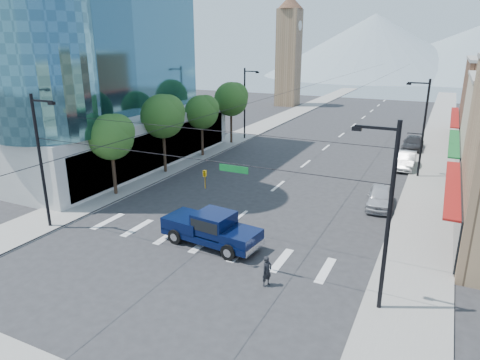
{
  "coord_description": "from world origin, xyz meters",
  "views": [
    {
      "loc": [
        12.46,
        -19.4,
        12.0
      ],
      "look_at": [
        0.3,
        5.72,
        3.0
      ],
      "focal_mm": 32.0,
      "sensor_mm": 36.0,
      "label": 1
    }
  ],
  "objects": [
    {
      "name": "parked_car_mid",
      "position": [
        9.4,
        24.69,
        0.83
      ],
      "size": [
        1.77,
        5.03,
        1.66
      ],
      "primitive_type": "imported",
      "rotation": [
        0.0,
        0.0,
        0.0
      ],
      "color": "#BDBDBD",
      "rests_on": "ground"
    },
    {
      "name": "sidewalk_left",
      "position": [
        -12.0,
        40.0,
        0.07
      ],
      "size": [
        4.0,
        120.0,
        0.15
      ],
      "primitive_type": "cube",
      "color": "gray",
      "rests_on": "ground"
    },
    {
      "name": "tree_near",
      "position": [
        -11.07,
        6.1,
        4.99
      ],
      "size": [
        3.65,
        3.64,
        6.71
      ],
      "color": "black",
      "rests_on": "ground"
    },
    {
      "name": "mountain_right",
      "position": [
        20.0,
        160.0,
        9.0
      ],
      "size": [
        90.0,
        90.0,
        18.0
      ],
      "primitive_type": "cone",
      "color": "gray",
      "rests_on": "ground"
    },
    {
      "name": "office_tower",
      "position": [
        -26.26,
        13.85,
        14.45
      ],
      "size": [
        29.5,
        27.0,
        30.0
      ],
      "color": "#B7B7B2",
      "rests_on": "ground"
    },
    {
      "name": "parked_car_far",
      "position": [
        9.4,
        33.22,
        0.79
      ],
      "size": [
        2.21,
        5.42,
        1.57
      ],
      "primitive_type": "imported",
      "rotation": [
        0.0,
        0.0,
        0.0
      ],
      "color": "#2E2D30",
      "rests_on": "ground"
    },
    {
      "name": "sidewalk_right",
      "position": [
        12.0,
        40.0,
        0.07
      ],
      "size": [
        4.0,
        120.0,
        0.15
      ],
      "primitive_type": "cube",
      "color": "gray",
      "rests_on": "ground"
    },
    {
      "name": "tree_far",
      "position": [
        -11.07,
        27.1,
        5.59
      ],
      "size": [
        4.09,
        4.09,
        7.52
      ],
      "color": "black",
      "rests_on": "ground"
    },
    {
      "name": "tree_midnear",
      "position": [
        -11.07,
        13.1,
        5.59
      ],
      "size": [
        4.09,
        4.09,
        7.52
      ],
      "color": "black",
      "rests_on": "ground"
    },
    {
      "name": "pickup_truck",
      "position": [
        0.33,
        1.54,
        1.13
      ],
      "size": [
        6.59,
        3.02,
        2.16
      ],
      "rotation": [
        0.0,
        0.0,
        -0.11
      ],
      "color": "#071239",
      "rests_on": "ground"
    },
    {
      "name": "mountain_left",
      "position": [
        -15.0,
        150.0,
        11.0
      ],
      "size": [
        80.0,
        80.0,
        22.0
      ],
      "primitive_type": "cone",
      "color": "gray",
      "rests_on": "ground"
    },
    {
      "name": "parked_car_near",
      "position": [
        8.75,
        12.72,
        0.8
      ],
      "size": [
        2.3,
        4.82,
        1.59
      ],
      "primitive_type": "imported",
      "rotation": [
        0.0,
        0.0,
        0.09
      ],
      "color": "silver",
      "rests_on": "ground"
    },
    {
      "name": "pedestrian",
      "position": [
        5.25,
        -1.33,
        0.83
      ],
      "size": [
        0.6,
        0.71,
        1.65
      ],
      "primitive_type": "imported",
      "rotation": [
        0.0,
        0.0,
        1.17
      ],
      "color": "black",
      "rests_on": "ground"
    },
    {
      "name": "signal_rig",
      "position": [
        0.19,
        -1.0,
        4.64
      ],
      "size": [
        21.8,
        0.2,
        9.0
      ],
      "color": "black",
      "rests_on": "ground"
    },
    {
      "name": "ground",
      "position": [
        0.0,
        0.0,
        0.0
      ],
      "size": [
        160.0,
        160.0,
        0.0
      ],
      "primitive_type": "plane",
      "color": "#28282B",
      "rests_on": "ground"
    },
    {
      "name": "lamp_pole_nw",
      "position": [
        -10.67,
        30.0,
        4.94
      ],
      "size": [
        2.0,
        0.25,
        9.0
      ],
      "color": "black",
      "rests_on": "ground"
    },
    {
      "name": "lamp_pole_ne",
      "position": [
        10.67,
        22.0,
        4.94
      ],
      "size": [
        2.0,
        0.25,
        9.0
      ],
      "color": "black",
      "rests_on": "ground"
    },
    {
      "name": "tree_midfar",
      "position": [
        -11.07,
        20.1,
        4.99
      ],
      "size": [
        3.65,
        3.64,
        6.71
      ],
      "color": "black",
      "rests_on": "ground"
    },
    {
      "name": "clock_tower",
      "position": [
        -16.5,
        62.0,
        10.64
      ],
      "size": [
        4.8,
        4.8,
        20.4
      ],
      "color": "#8C6B4C",
      "rests_on": "ground"
    }
  ]
}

